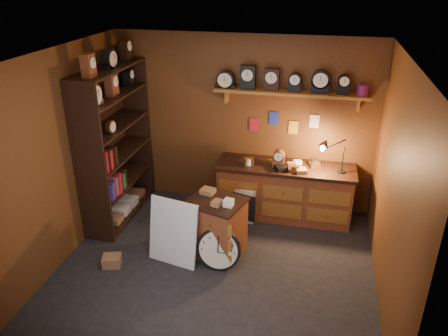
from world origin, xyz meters
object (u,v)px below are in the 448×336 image
at_px(shelving_unit, 113,139).
at_px(low_cabinet, 216,225).
at_px(workbench, 285,188).
at_px(big_round_clock, 219,249).

xyz_separation_m(shelving_unit, low_cabinet, (1.72, -0.70, -0.82)).
relative_size(workbench, big_round_clock, 3.59).
bearing_deg(big_round_clock, workbench, 65.66).
bearing_deg(workbench, big_round_clock, -114.34).
height_order(workbench, low_cabinet, workbench).
distance_m(workbench, low_cabinet, 1.43).
bearing_deg(shelving_unit, low_cabinet, -22.17).
distance_m(shelving_unit, workbench, 2.67).
bearing_deg(low_cabinet, workbench, 73.65).
distance_m(shelving_unit, big_round_clock, 2.30).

